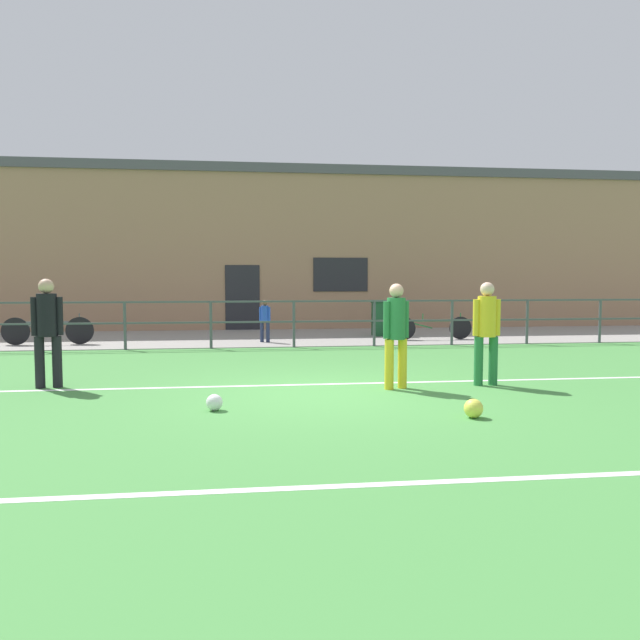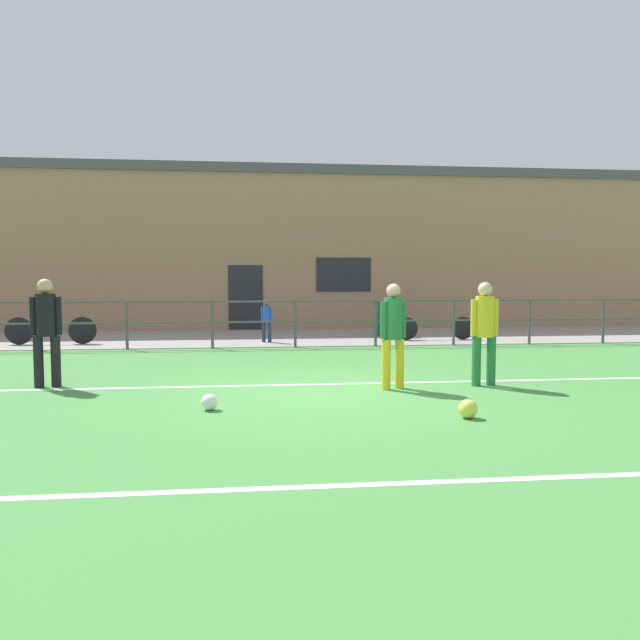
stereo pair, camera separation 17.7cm
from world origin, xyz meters
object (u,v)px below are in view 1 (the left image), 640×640
Objects in this scene: spectator_child at (265,318)px; soccer_ball_match at (214,402)px; player_winger at (487,327)px; player_striker at (396,329)px; bicycle_parked_2 at (432,328)px; soccer_ball_spare at (473,408)px; trash_bin_0 at (383,318)px; player_goalkeeper at (47,326)px; bicycle_parked_0 at (48,330)px.

soccer_ball_match is at bearing 102.34° from spectator_child.
player_winger reaches higher than soccer_ball_match.
bicycle_parked_2 is at bearing 49.47° from player_striker.
soccer_ball_spare is (0.46, -2.03, -0.80)m from player_striker.
soccer_ball_spare reaches higher than soccer_ball_match.
trash_bin_0 is (3.48, 1.35, -0.11)m from spectator_child.
soccer_ball_match is 0.19× the size of spectator_child.
bicycle_parked_2 is at bearing 75.46° from soccer_ball_spare.
player_striker is 1.50m from player_winger.
player_goalkeeper is 10.21m from bicycle_parked_2.
trash_bin_0 is (7.05, 7.43, -0.42)m from player_goalkeeper.
soccer_ball_spare is 0.11× the size of bicycle_parked_0.
trash_bin_0 is at bearing 59.52° from player_striker.
soccer_ball_spare is 0.23× the size of trash_bin_0.
player_winger is 4.49m from soccer_ball_match.
spectator_child is 5.45m from bicycle_parked_0.
spectator_child is (-1.76, 6.84, -0.28)m from player_striker.
player_goalkeeper is at bearing 142.96° from soccer_ball_match.
player_winger is 11.06m from bicycle_parked_0.
spectator_child is at bearing 85.78° from player_striker.
player_winger is 7.67× the size of soccer_ball_match.
player_striker reaches higher than spectator_child.
bicycle_parked_2 is at bearing 79.15° from player_winger.
player_goalkeeper is 6.47m from bicycle_parked_0.
player_striker is at bearing 24.31° from soccer_ball_match.
bicycle_parked_2 is at bearing -0.00° from bicycle_parked_0.
player_goalkeeper reaches higher than soccer_ball_match.
soccer_ball_spare is 0.21× the size of spectator_child.
soccer_ball_match is 0.10× the size of bicycle_parked_2.
player_striker is 0.73× the size of bicycle_parked_0.
player_striker is 1.58× the size of trash_bin_0.
player_winger reaches higher than soccer_ball_spare.
soccer_ball_match is at bearing -61.11° from bicycle_parked_0.
spectator_child reaches higher than soccer_ball_match.
spectator_child is at bearing -0.88° from bicycle_parked_0.
soccer_ball_match is 0.10× the size of bicycle_parked_0.
bicycle_parked_0 is (-5.44, 0.08, -0.27)m from spectator_child.
spectator_child reaches higher than bicycle_parked_0.
soccer_ball_match is at bearing -162.44° from player_winger.
bicycle_parked_0 is at bearing -171.90° from trash_bin_0.
player_goalkeeper is 1.65× the size of trash_bin_0.
player_goalkeeper reaches higher than player_winger.
player_striker is at bearing -43.88° from bicycle_parked_0.
player_striker is at bearing 164.46° from player_goalkeeper.
player_striker reaches higher than bicycle_parked_2.
soccer_ball_spare is at bearing -49.46° from bicycle_parked_0.
soccer_ball_spare is 9.16m from spectator_child.
spectator_child is at bearing -158.73° from trash_bin_0.
bicycle_parked_0 is 9.01m from trash_bin_0.
bicycle_parked_0 is at bearing 141.81° from player_winger.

